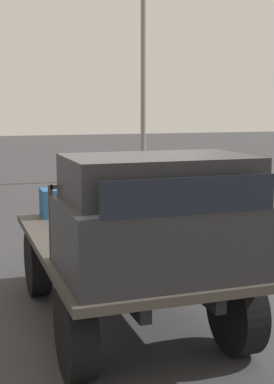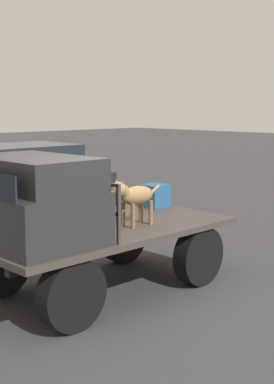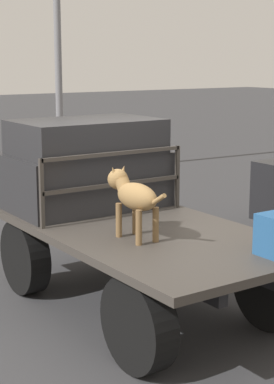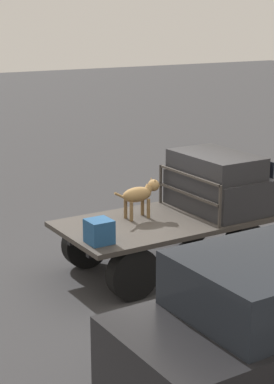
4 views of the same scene
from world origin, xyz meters
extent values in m
plane|color=#38383A|center=(0.00, 0.00, 0.00)|extent=(80.00, 80.00, 0.00)
cylinder|color=black|center=(1.13, 0.78, 0.42)|extent=(0.84, 0.24, 0.84)
cylinder|color=black|center=(1.13, -0.78, 0.42)|extent=(0.84, 0.24, 0.84)
cylinder|color=black|center=(-1.13, 0.78, 0.42)|extent=(0.84, 0.24, 0.84)
cylinder|color=black|center=(-1.13, -0.78, 0.42)|extent=(0.84, 0.24, 0.84)
cube|color=black|center=(0.00, 0.33, 0.73)|extent=(3.34, 0.10, 0.18)
cube|color=black|center=(0.00, -0.33, 0.73)|extent=(3.34, 0.10, 0.18)
cube|color=#3D3833|center=(0.00, 0.00, 0.86)|extent=(3.63, 1.88, 0.08)
cube|color=#28282B|center=(1.16, 0.00, 1.21)|extent=(1.22, 1.76, 0.63)
cube|color=#28282B|center=(1.07, 0.00, 1.72)|extent=(1.03, 1.62, 0.39)
cube|color=black|center=(1.76, 0.00, 1.66)|extent=(0.02, 1.44, 0.29)
cube|color=#3D3833|center=(0.48, 0.86, 1.26)|extent=(0.04, 0.04, 0.72)
cube|color=#3D3833|center=(0.48, -0.86, 1.26)|extent=(0.04, 0.04, 0.72)
cube|color=#3D3833|center=(0.48, 0.00, 1.59)|extent=(0.04, 1.72, 0.04)
cube|color=#3D3833|center=(0.48, 0.00, 1.26)|extent=(0.04, 1.72, 0.04)
cylinder|color=brown|center=(-0.22, 0.39, 1.06)|extent=(0.06, 0.06, 0.33)
cylinder|color=brown|center=(-0.22, 0.19, 1.06)|extent=(0.06, 0.06, 0.33)
cylinder|color=brown|center=(-0.56, 0.39, 1.06)|extent=(0.06, 0.06, 0.33)
cylinder|color=brown|center=(-0.56, 0.19, 1.06)|extent=(0.06, 0.06, 0.33)
ellipsoid|color=olive|center=(-0.39, 0.29, 1.31)|extent=(0.55, 0.26, 0.26)
sphere|color=brown|center=(-0.23, 0.29, 1.27)|extent=(0.12, 0.12, 0.12)
cylinder|color=olive|center=(-0.15, 0.29, 1.38)|extent=(0.18, 0.14, 0.18)
sphere|color=olive|center=(-0.05, 0.29, 1.43)|extent=(0.20, 0.20, 0.20)
cone|color=brown|center=(0.04, 0.29, 1.41)|extent=(0.11, 0.11, 0.11)
cone|color=olive|center=(-0.06, 0.35, 1.52)|extent=(0.06, 0.08, 0.10)
cone|color=olive|center=(-0.06, 0.23, 1.52)|extent=(0.06, 0.08, 0.10)
cylinder|color=olive|center=(-0.71, 0.29, 1.34)|extent=(0.24, 0.04, 0.16)
cube|color=#235184|center=(-1.53, -0.47, 1.08)|extent=(0.37, 0.37, 0.37)
cylinder|color=gray|center=(-10.97, 4.08, 3.04)|extent=(0.16, 0.16, 6.07)
camera|label=1|loc=(5.42, -1.67, 2.33)|focal=50.00mm
camera|label=2|loc=(4.62, 5.37, 2.51)|focal=50.00mm
camera|label=3|loc=(-5.27, 3.61, 2.58)|focal=60.00mm
camera|label=4|loc=(-5.89, -8.60, 4.22)|focal=60.00mm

